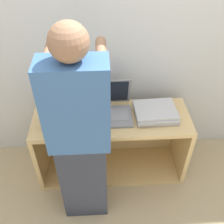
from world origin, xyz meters
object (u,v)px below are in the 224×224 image
at_px(laptop_stack_left, 66,113).
at_px(laptop_open, 111,108).
at_px(laptop_stack_right, 156,112).
at_px(person, 80,139).

bearing_deg(laptop_stack_left, laptop_open, 8.32).
distance_m(laptop_stack_left, laptop_stack_right, 0.73).
relative_size(laptop_stack_left, laptop_stack_right, 1.02).
xyz_separation_m(laptop_open, laptop_stack_left, (-0.36, -0.05, 0.01)).
xyz_separation_m(laptop_stack_left, laptop_stack_right, (0.73, 0.00, -0.03)).
relative_size(laptop_stack_right, person, 0.22).
height_order(laptop_open, person, person).
bearing_deg(laptop_open, person, -117.76).
bearing_deg(laptop_stack_right, laptop_stack_left, -179.88).
relative_size(laptop_stack_left, person, 0.22).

